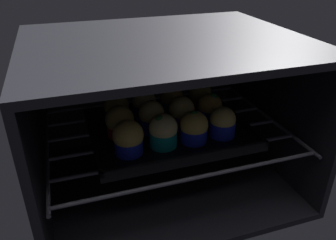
{
  "coord_description": "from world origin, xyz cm",
  "views": [
    {
      "loc": [
        -21.44,
        -44.08,
        53.23
      ],
      "look_at": [
        0.0,
        20.48,
        17.23
      ],
      "focal_mm": 35.98,
      "sensor_mm": 36.0,
      "label": 1
    }
  ],
  "objects": [
    {
      "name": "muffin_row1_col2",
      "position": [
        3.17,
        20.12,
        18.72
      ],
      "size": [
        5.86,
        5.86,
        7.46
      ],
      "color": "#7A238C",
      "rests_on": "baking_tray"
    },
    {
      "name": "muffin_row1_col1",
      "position": [
        -3.89,
        20.37,
        18.67
      ],
      "size": [
        5.76,
        5.76,
        7.32
      ],
      "color": "#1928B7",
      "rests_on": "baking_tray"
    },
    {
      "name": "muffin_row1_col3",
      "position": [
        10.47,
        20.72,
        18.56
      ],
      "size": [
        5.83,
        5.83,
        7.2
      ],
      "color": "#1928B7",
      "rests_on": "baking_tray"
    },
    {
      "name": "muffin_row0_col0",
      "position": [
        -10.81,
        13.14,
        18.56
      ],
      "size": [
        6.23,
        6.23,
        7.25
      ],
      "color": "#1928B7",
      "rests_on": "baking_tray"
    },
    {
      "name": "baking_tray",
      "position": [
        0.0,
        20.48,
        14.69
      ],
      "size": [
        35.43,
        28.3,
        2.2
      ],
      "color": "black",
      "rests_on": "oven_rack"
    },
    {
      "name": "muffin_row2_col0",
      "position": [
        -10.37,
        27.96,
        18.3
      ],
      "size": [
        5.98,
        5.98,
        6.82
      ],
      "color": "#1928B7",
      "rests_on": "baking_tray"
    },
    {
      "name": "muffin_row0_col2",
      "position": [
        3.44,
        13.33,
        18.41
      ],
      "size": [
        6.01,
        6.01,
        7.19
      ],
      "color": "#1928B7",
      "rests_on": "baking_tray"
    },
    {
      "name": "muffin_row2_col3",
      "position": [
        10.82,
        27.38,
        18.74
      ],
      "size": [
        5.76,
        5.76,
        7.69
      ],
      "color": "red",
      "rests_on": "baking_tray"
    },
    {
      "name": "muffin_row2_col1",
      "position": [
        -3.68,
        27.61,
        18.54
      ],
      "size": [
        5.76,
        5.76,
        7.45
      ],
      "color": "#1928B7",
      "rests_on": "baking_tray"
    },
    {
      "name": "muffin_row1_col0",
      "position": [
        -11.03,
        20.71,
        18.4
      ],
      "size": [
        6.3,
        6.3,
        7.03
      ],
      "color": "red",
      "rests_on": "baking_tray"
    },
    {
      "name": "muffin_row2_col2",
      "position": [
        3.46,
        27.85,
        18.64
      ],
      "size": [
        5.84,
        5.84,
        7.29
      ],
      "color": "#0C8C84",
      "rests_on": "baking_tray"
    },
    {
      "name": "oven_rack",
      "position": [
        0.0,
        22.0,
        13.6
      ],
      "size": [
        54.8,
        42.0,
        0.8
      ],
      "color": "#51515B",
      "rests_on": "oven_cavity"
    },
    {
      "name": "oven_cavity",
      "position": [
        0.0,
        26.25,
        17.0
      ],
      "size": [
        59.0,
        47.0,
        37.0
      ],
      "color": "black",
      "rests_on": "ground"
    },
    {
      "name": "muffin_row0_col1",
      "position": [
        -3.36,
        13.55,
        18.67
      ],
      "size": [
        5.94,
        5.94,
        7.37
      ],
      "color": "#0C8C84",
      "rests_on": "baking_tray"
    },
    {
      "name": "muffin_row0_col3",
      "position": [
        10.32,
        13.62,
        18.27
      ],
      "size": [
        5.76,
        5.76,
        6.75
      ],
      "color": "#1928B7",
      "rests_on": "baking_tray"
    }
  ]
}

